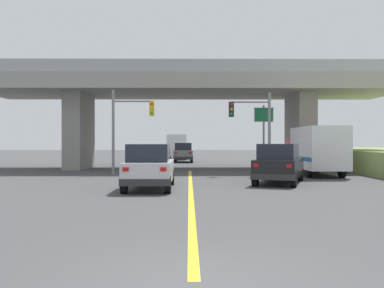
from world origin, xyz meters
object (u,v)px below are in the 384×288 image
object	(u,v)px
box_truck	(315,150)
traffic_signal_nearside	(255,123)
suv_lead	(150,166)
highway_sign	(264,123)
semi_truck_distant	(177,146)
suv_crossing	(279,164)
traffic_signal_farside	(127,121)
sedan_oncoming	(183,152)

from	to	relation	value
box_truck	traffic_signal_nearside	bearing A→B (deg)	-177.80
suv_lead	highway_sign	distance (m)	15.23
box_truck	semi_truck_distant	bearing A→B (deg)	110.39
suv_lead	suv_crossing	xyz separation A→B (m)	(6.34, 2.49, -0.00)
traffic_signal_farside	traffic_signal_nearside	bearing A→B (deg)	-6.24
traffic_signal_nearside	semi_truck_distant	distance (m)	26.38
suv_lead	traffic_signal_farside	bearing A→B (deg)	104.33
traffic_signal_nearside	highway_sign	bearing A→B (deg)	74.39
traffic_signal_nearside	traffic_signal_farside	size ratio (longest dim) A/B	0.95
sedan_oncoming	highway_sign	bearing A→B (deg)	-64.20
suv_lead	suv_crossing	size ratio (longest dim) A/B	0.93
suv_crossing	semi_truck_distant	bearing A→B (deg)	120.38
traffic_signal_nearside	traffic_signal_farside	distance (m)	8.33
box_truck	traffic_signal_farside	size ratio (longest dim) A/B	1.30
sedan_oncoming	traffic_signal_nearside	distance (m)	18.64
semi_truck_distant	traffic_signal_nearside	bearing A→B (deg)	-77.62
sedan_oncoming	traffic_signal_farside	bearing A→B (deg)	-101.56
sedan_oncoming	traffic_signal_nearside	xyz separation A→B (m)	(4.81, -17.86, 2.33)
traffic_signal_farside	semi_truck_distant	bearing A→B (deg)	83.94
sedan_oncoming	semi_truck_distant	bearing A→B (deg)	96.09
suv_lead	traffic_signal_nearside	xyz separation A→B (m)	(5.98, 8.06, 2.33)
traffic_signal_nearside	semi_truck_distant	xyz separation A→B (m)	(-5.64, 25.71, -1.76)
semi_truck_distant	box_truck	bearing A→B (deg)	-69.61
suv_lead	highway_sign	size ratio (longest dim) A/B	0.99
box_truck	sedan_oncoming	size ratio (longest dim) A/B	1.51
sedan_oncoming	semi_truck_distant	distance (m)	7.92
traffic_signal_farside	semi_truck_distant	xyz separation A→B (m)	(2.63, 24.80, -1.88)
box_truck	traffic_signal_nearside	xyz separation A→B (m)	(-3.86, -0.15, 1.74)
suv_lead	suv_crossing	world-z (taller)	same
traffic_signal_nearside	suv_crossing	bearing A→B (deg)	-86.39
box_truck	traffic_signal_nearside	distance (m)	4.23
box_truck	highway_sign	xyz separation A→B (m)	(-2.45, 4.87, 1.94)
suv_lead	traffic_signal_nearside	bearing A→B (deg)	53.42
suv_crossing	highway_sign	xyz separation A→B (m)	(1.05, 10.59, 2.53)
sedan_oncoming	highway_sign	size ratio (longest dim) A/B	0.98
suv_crossing	box_truck	distance (m)	6.74
highway_sign	suv_crossing	bearing A→B (deg)	-95.66
suv_lead	semi_truck_distant	size ratio (longest dim) A/B	0.67
suv_crossing	box_truck	world-z (taller)	box_truck
suv_lead	suv_crossing	bearing A→B (deg)	21.42
suv_crossing	traffic_signal_farside	distance (m)	11.06
traffic_signal_farside	sedan_oncoming	bearing A→B (deg)	78.44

